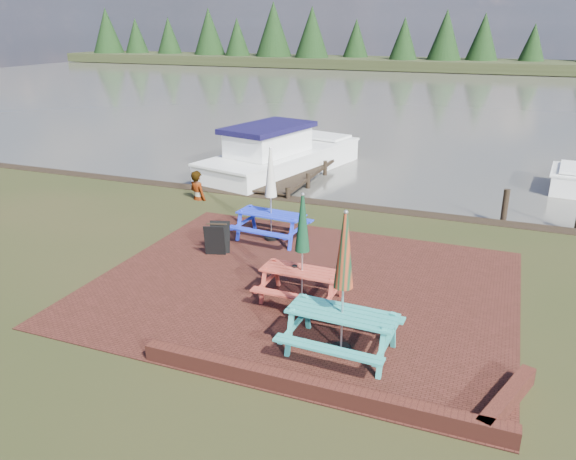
# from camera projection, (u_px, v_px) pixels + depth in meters

# --- Properties ---
(ground) EXTENTS (120.00, 120.00, 0.00)m
(ground) POSITION_uv_depth(u_px,v_px,m) (285.00, 307.00, 11.51)
(ground) COLOR black
(ground) RESTS_ON ground
(paving) EXTENTS (9.00, 7.50, 0.02)m
(paving) POSITION_uv_depth(u_px,v_px,m) (302.00, 286.00, 12.38)
(paving) COLOR #381811
(paving) RESTS_ON ground
(brick_wall) EXTENTS (6.21, 1.79, 0.30)m
(brick_wall) POSITION_uv_depth(u_px,v_px,m) (357.00, 392.00, 8.62)
(brick_wall) COLOR #4C1E16
(brick_wall) RESTS_ON ground
(water) EXTENTS (120.00, 60.00, 0.02)m
(water) POSITION_uv_depth(u_px,v_px,m) (461.00, 97.00, 43.79)
(water) COLOR #434239
(water) RESTS_ON ground
(far_treeline) EXTENTS (120.00, 10.00, 8.10)m
(far_treeline) POSITION_uv_depth(u_px,v_px,m) (487.00, 42.00, 67.96)
(far_treeline) COLOR black
(far_treeline) RESTS_ON ground
(picnic_table_teal) EXTENTS (1.95, 1.75, 2.62)m
(picnic_table_teal) POSITION_uv_depth(u_px,v_px,m) (342.00, 306.00, 9.61)
(picnic_table_teal) COLOR teal
(picnic_table_teal) RESTS_ON ground
(picnic_table_red) EXTENTS (1.70, 1.52, 2.33)m
(picnic_table_red) POSITION_uv_depth(u_px,v_px,m) (302.00, 265.00, 11.46)
(picnic_table_red) COLOR #B43D2E
(picnic_table_red) RESTS_ON ground
(picnic_table_blue) EXTENTS (1.92, 1.74, 2.49)m
(picnic_table_blue) POSITION_uv_depth(u_px,v_px,m) (271.00, 209.00, 14.75)
(picnic_table_blue) COLOR #1B30D1
(picnic_table_blue) RESTS_ON ground
(chalkboard) EXTENTS (0.54, 0.62, 0.82)m
(chalkboard) POSITION_uv_depth(u_px,v_px,m) (217.00, 239.00, 13.96)
(chalkboard) COLOR black
(chalkboard) RESTS_ON ground
(jetty) EXTENTS (1.76, 9.08, 1.00)m
(jetty) POSITION_uv_depth(u_px,v_px,m) (308.00, 165.00, 22.51)
(jetty) COLOR black
(jetty) RESTS_ON ground
(boat_jetty) EXTENTS (4.45, 8.16, 2.24)m
(boat_jetty) POSITION_uv_depth(u_px,v_px,m) (280.00, 158.00, 22.12)
(boat_jetty) COLOR white
(boat_jetty) RESTS_ON ground
(person) EXTENTS (0.82, 0.70, 1.90)m
(person) POSITION_uv_depth(u_px,v_px,m) (197.00, 171.00, 18.17)
(person) COLOR gray
(person) RESTS_ON ground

